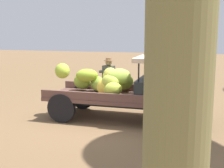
{
  "coord_description": "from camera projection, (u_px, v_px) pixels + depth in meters",
  "views": [
    {
      "loc": [
        2.81,
        -7.9,
        2.49
      ],
      "look_at": [
        0.25,
        0.21,
        1.03
      ],
      "focal_mm": 47.5,
      "sensor_mm": 36.0,
      "label": 1
    }
  ],
  "objects": [
    {
      "name": "ground_plane",
      "position": [
        102.0,
        119.0,
        8.68
      ],
      "size": [
        60.0,
        60.0,
        0.0
      ],
      "primitive_type": "plane",
      "color": "brown"
    },
    {
      "name": "truck",
      "position": [
        128.0,
        89.0,
        8.56
      ],
      "size": [
        4.52,
        1.89,
        1.85
      ],
      "rotation": [
        0.0,
        0.0,
        0.02
      ],
      "color": "#212627",
      "rests_on": "ground"
    },
    {
      "name": "farmer",
      "position": [
        109.0,
        78.0,
        10.45
      ],
      "size": [
        0.53,
        0.49,
        1.65
      ],
      "rotation": [
        0.0,
        0.0,
        -1.81
      ],
      "color": "#474740",
      "rests_on": "ground"
    },
    {
      "name": "loose_banana_bunch",
      "position": [
        111.0,
        94.0,
        11.42
      ],
      "size": [
        0.7,
        0.71,
        0.32
      ],
      "primitive_type": "ellipsoid",
      "rotation": [
        0.0,
        -0.0,
        0.83
      ],
      "color": "#95BE2D",
      "rests_on": "ground"
    }
  ]
}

